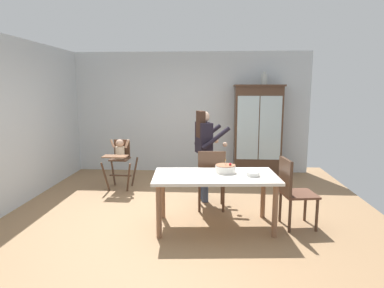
# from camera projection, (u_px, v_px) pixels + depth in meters

# --- Properties ---
(ground_plane) EXTENTS (6.24, 6.24, 0.00)m
(ground_plane) POSITION_uv_depth(u_px,v_px,m) (179.00, 211.00, 5.22)
(ground_plane) COLOR #93704C
(wall_back) EXTENTS (5.32, 0.06, 2.70)m
(wall_back) POSITION_uv_depth(u_px,v_px,m) (190.00, 113.00, 7.59)
(wall_back) COLOR silver
(wall_back) RESTS_ON ground_plane
(wall_left) EXTENTS (0.06, 5.32, 2.70)m
(wall_left) POSITION_uv_depth(u_px,v_px,m) (9.00, 124.00, 5.16)
(wall_left) COLOR silver
(wall_left) RESTS_ON ground_plane
(china_cabinet) EXTENTS (1.07, 0.48, 1.98)m
(china_cabinet) POSITION_uv_depth(u_px,v_px,m) (258.00, 130.00, 7.30)
(china_cabinet) COLOR #4C3323
(china_cabinet) RESTS_ON ground_plane
(ceramic_vase) EXTENTS (0.13, 0.13, 0.27)m
(ceramic_vase) POSITION_uv_depth(u_px,v_px,m) (264.00, 79.00, 7.11)
(ceramic_vase) COLOR #B2B7B2
(ceramic_vase) RESTS_ON china_cabinet
(high_chair_with_toddler) EXTENTS (0.59, 0.69, 0.95)m
(high_chair_with_toddler) POSITION_uv_depth(u_px,v_px,m) (120.00, 155.00, 6.32)
(high_chair_with_toddler) COLOR #4C3323
(high_chair_with_toddler) RESTS_ON ground_plane
(adult_person) EXTENTS (0.62, 0.61, 1.53)m
(adult_person) POSITION_uv_depth(u_px,v_px,m) (204.00, 144.00, 5.58)
(adult_person) COLOR #3D4C6B
(adult_person) RESTS_ON ground_plane
(dining_table) EXTENTS (1.72, 0.98, 0.74)m
(dining_table) POSITION_uv_depth(u_px,v_px,m) (215.00, 181.00, 4.53)
(dining_table) COLOR silver
(dining_table) RESTS_ON ground_plane
(birthday_cake) EXTENTS (0.28, 0.28, 0.19)m
(birthday_cake) POSITION_uv_depth(u_px,v_px,m) (225.00, 169.00, 4.63)
(birthday_cake) COLOR white
(birthday_cake) RESTS_ON dining_table
(serving_bowl) EXTENTS (0.18, 0.18, 0.05)m
(serving_bowl) POSITION_uv_depth(u_px,v_px,m) (253.00, 174.00, 4.45)
(serving_bowl) COLOR silver
(serving_bowl) RESTS_ON dining_table
(dining_chair_far_side) EXTENTS (0.46, 0.46, 0.96)m
(dining_chair_far_side) POSITION_uv_depth(u_px,v_px,m) (211.00, 176.00, 5.18)
(dining_chair_far_side) COLOR #4C3323
(dining_chair_far_side) RESTS_ON ground_plane
(dining_chair_right_end) EXTENTS (0.50, 0.50, 0.96)m
(dining_chair_right_end) POSITION_uv_depth(u_px,v_px,m) (292.00, 188.00, 4.55)
(dining_chair_right_end) COLOR #4C3323
(dining_chair_right_end) RESTS_ON ground_plane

